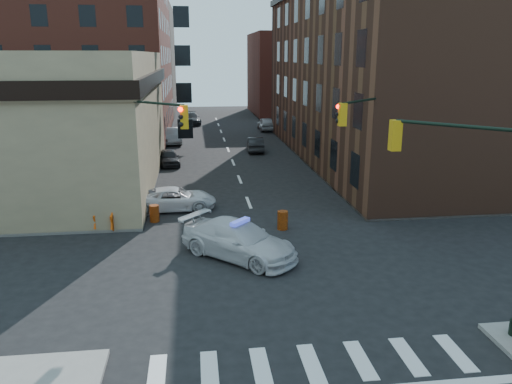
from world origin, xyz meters
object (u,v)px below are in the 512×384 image
object	(u,v)px
pedestrian_b	(35,213)
barrel_road	(283,220)
pickup	(175,199)
barricade_nw_a	(105,221)
parked_car_enear	(255,144)
parked_car_wnear	(169,157)
pedestrian_a	(125,192)
parked_car_wfar	(173,136)
barrel_bank	(154,214)
police_car	(239,240)

from	to	relation	value
pedestrian_b	barrel_road	bearing A→B (deg)	-3.77
pickup	barricade_nw_a	bearing A→B (deg)	132.87
barrel_road	pedestrian_b	bearing A→B (deg)	175.27
pickup	parked_car_enear	distance (m)	18.96
parked_car_wnear	pedestrian_a	size ratio (longest dim) A/B	1.92
pickup	parked_car_wnear	world-z (taller)	pickup
parked_car_wfar	barrel_bank	distance (m)	25.30
parked_car_wnear	pedestrian_a	bearing A→B (deg)	-106.51
pedestrian_b	barricade_nw_a	distance (m)	3.52
parked_car_wnear	barrel_bank	size ratio (longest dim) A/B	4.10
parked_car_wnear	police_car	bearing A→B (deg)	-86.46
police_car	parked_car_wfar	xyz separation A→B (m)	(-4.02, 30.82, -0.04)
barricade_nw_a	parked_car_enear	bearing A→B (deg)	75.51
pedestrian_a	pickup	bearing A→B (deg)	42.68
barrel_road	pickup	bearing A→B (deg)	143.63
pickup	parked_car_wnear	size ratio (longest dim) A/B	1.25
parked_car_wfar	parked_car_enear	size ratio (longest dim) A/B	1.14
barrel_road	barricade_nw_a	bearing A→B (deg)	175.36
parked_car_enear	barrel_bank	size ratio (longest dim) A/B	4.44
barrel_bank	pickup	bearing A→B (deg)	63.02
pickup	parked_car_wfar	xyz separation A→B (m)	(-0.97, 23.20, 0.12)
police_car	parked_car_wfar	world-z (taller)	police_car
barrel_road	barricade_nw_a	distance (m)	9.14
barricade_nw_a	pedestrian_a	bearing A→B (deg)	92.00
pickup	police_car	bearing A→B (deg)	-160.06
pickup	pedestrian_a	size ratio (longest dim) A/B	2.40
parked_car_wfar	pedestrian_b	size ratio (longest dim) A/B	2.57
police_car	pedestrian_a	bearing A→B (deg)	80.47
police_car	pedestrian_b	size ratio (longest dim) A/B	3.06
parked_car_enear	parked_car_wnear	bearing A→B (deg)	36.59
pickup	pedestrian_b	distance (m)	7.61
police_car	parked_car_wfar	bearing A→B (deg)	50.43
parked_car_wfar	pedestrian_b	bearing A→B (deg)	-108.15
parked_car_wfar	barrel_bank	bearing A→B (deg)	-95.62
parked_car_wfar	barrel_road	bearing A→B (deg)	-81.78
police_car	barrel_bank	distance (m)	6.89
pickup	barricade_nw_a	world-z (taller)	pickup
police_car	barrel_road	world-z (taller)	police_car
pickup	pedestrian_a	xyz separation A→B (m)	(-2.85, 0.08, 0.48)
pedestrian_b	barrel_road	world-z (taller)	pedestrian_b
parked_car_wfar	barrel_road	size ratio (longest dim) A/B	4.80
parked_car_enear	barrel_road	xyz separation A→B (m)	(-1.28, -21.81, -0.19)
police_car	pickup	distance (m)	8.21
barricade_nw_a	police_car	bearing A→B (deg)	-21.05
police_car	pickup	size ratio (longest dim) A/B	1.18
pedestrian_a	parked_car_wnear	bearing A→B (deg)	125.28
parked_car_wfar	barrel_bank	world-z (taller)	parked_car_wfar
parked_car_wnear	barrel_road	size ratio (longest dim) A/B	3.88
police_car	barrel_bank	bearing A→B (deg)	79.71
pickup	barrel_road	size ratio (longest dim) A/B	4.83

